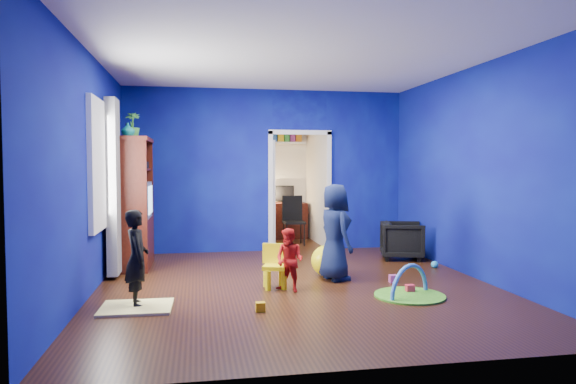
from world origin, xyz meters
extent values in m
cube|color=black|center=(0.00, 0.00, 0.00)|extent=(5.00, 5.50, 0.01)
cube|color=white|center=(0.00, 0.00, 2.90)|extent=(5.00, 5.50, 0.01)
cube|color=#0B096E|center=(0.00, 2.75, 1.45)|extent=(5.00, 0.02, 2.90)
cube|color=#0B096E|center=(0.00, -2.75, 1.45)|extent=(5.00, 0.02, 2.90)
cube|color=#0B096E|center=(-2.50, 0.00, 1.45)|extent=(0.02, 5.50, 2.90)
cube|color=#0B096E|center=(2.50, 0.00, 1.45)|extent=(0.02, 5.50, 2.90)
imported|color=black|center=(2.08, 1.54, 0.31)|extent=(0.83, 0.82, 0.62)
imported|color=black|center=(-1.90, -0.65, 0.53)|extent=(0.33, 0.43, 1.06)
imported|color=#10183C|center=(0.58, 0.24, 0.65)|extent=(0.55, 0.71, 1.29)
imported|color=red|center=(-0.14, -0.29, 0.39)|extent=(0.48, 0.47, 0.77)
imported|color=#0D5D6A|center=(-2.22, 1.33, 2.06)|extent=(0.21, 0.21, 0.20)
imported|color=green|center=(-2.22, 1.85, 2.16)|extent=(0.23, 0.23, 0.40)
cube|color=#3A1409|center=(-2.22, 1.63, 0.98)|extent=(0.58, 1.14, 1.96)
cube|color=silver|center=(-2.18, 1.63, 1.02)|extent=(0.46, 0.70, 0.54)
cube|color=#F2E07A|center=(-1.90, -0.75, 0.01)|extent=(0.77, 0.62, 0.03)
sphere|color=yellow|center=(0.53, 0.49, 0.21)|extent=(0.43, 0.43, 0.43)
cube|color=yellow|center=(-0.29, -0.09, 0.25)|extent=(0.35, 0.35, 0.50)
cylinder|color=green|center=(1.21, -0.77, 0.01)|extent=(0.83, 0.83, 0.02)
torus|color=#3F8CD8|center=(1.21, -0.77, 0.02)|extent=(0.65, 0.45, 0.75)
cube|color=white|center=(-2.48, 0.35, 1.55)|extent=(0.03, 0.95, 1.55)
cube|color=slate|center=(-2.37, 0.90, 1.25)|extent=(0.14, 0.42, 2.40)
cube|color=white|center=(0.60, 2.75, 1.05)|extent=(1.16, 0.10, 2.10)
cube|color=#3D140A|center=(0.60, 4.26, 0.38)|extent=(0.88, 0.44, 0.75)
cube|color=black|center=(0.60, 4.38, 0.95)|extent=(0.40, 0.05, 0.32)
sphere|color=#FFD88C|center=(0.32, 4.32, 0.93)|extent=(0.14, 0.14, 0.14)
cube|color=black|center=(0.60, 3.30, 0.46)|extent=(0.40, 0.40, 0.92)
cube|color=white|center=(0.60, 4.37, 2.02)|extent=(0.88, 0.24, 0.04)
cube|color=#E92641|center=(1.29, -0.62, 0.05)|extent=(0.10, 0.08, 0.10)
sphere|color=#26A2DA|center=(2.28, 0.75, 0.06)|extent=(0.11, 0.11, 0.11)
cube|color=#DDA10B|center=(-0.60, -1.09, 0.05)|extent=(0.10, 0.08, 0.10)
sphere|color=green|center=(0.60, 0.40, 0.06)|extent=(0.11, 0.11, 0.11)
cube|color=#D5509E|center=(1.29, -0.06, 0.05)|extent=(0.10, 0.08, 0.10)
camera|label=1|loc=(-1.25, -6.40, 1.55)|focal=32.00mm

